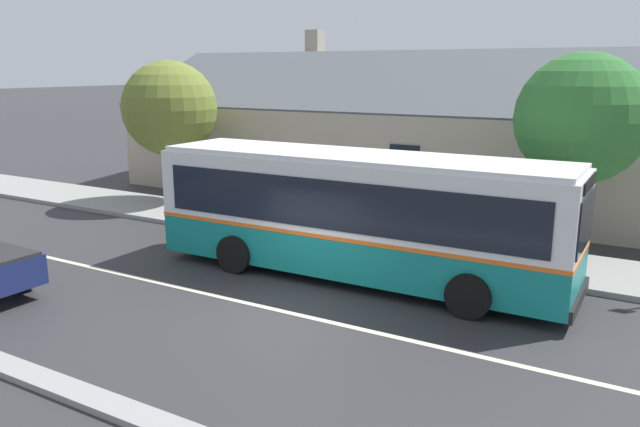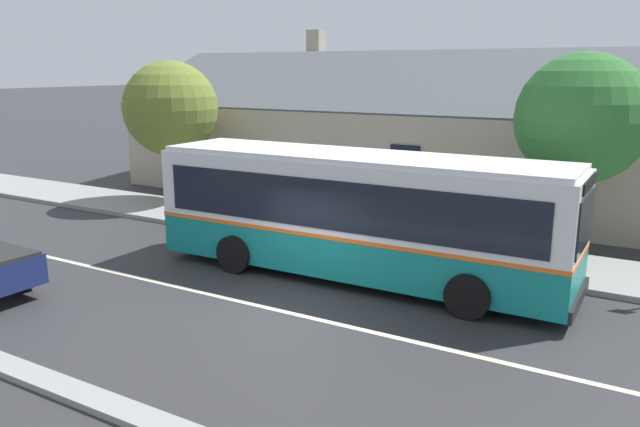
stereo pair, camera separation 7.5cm
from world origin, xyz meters
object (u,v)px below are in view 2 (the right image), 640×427
(transit_bus, at_px, (357,212))
(bike_rack, at_px, (197,196))
(bench_down_street, at_px, (380,231))
(street_tree_secondary, at_px, (172,112))
(street_tree_primary, at_px, (582,120))
(bench_by_building, at_px, (260,210))

(transit_bus, xyz_separation_m, bike_rack, (-8.26, 3.33, -1.02))
(bench_down_street, distance_m, bike_rack, 7.77)
(street_tree_secondary, xyz_separation_m, bike_rack, (1.87, -0.89, -2.90))
(bike_rack, bearing_deg, transit_bus, -21.93)
(transit_bus, relative_size, bike_rack, 9.24)
(street_tree_primary, height_order, street_tree_secondary, street_tree_primary)
(street_tree_secondary, bearing_deg, bench_down_street, -9.82)
(transit_bus, distance_m, bike_rack, 8.97)
(bench_down_street, xyz_separation_m, street_tree_primary, (5.00, 1.61, 3.33))
(bench_down_street, height_order, street_tree_primary, street_tree_primary)
(transit_bus, xyz_separation_m, street_tree_primary, (4.47, 4.17, 2.20))
(transit_bus, bearing_deg, street_tree_secondary, 157.40)
(transit_bus, xyz_separation_m, bench_by_building, (-5.18, 3.00, -1.14))
(bench_by_building, distance_m, street_tree_primary, 10.28)
(street_tree_primary, xyz_separation_m, street_tree_secondary, (-14.59, 0.05, -0.33))
(street_tree_primary, relative_size, street_tree_secondary, 1.02)
(street_tree_secondary, height_order, bike_rack, street_tree_secondary)
(bench_down_street, relative_size, street_tree_secondary, 0.33)
(street_tree_secondary, bearing_deg, transit_bus, -22.60)
(bench_down_street, bearing_deg, street_tree_secondary, 170.18)
(transit_bus, bearing_deg, street_tree_primary, 43.03)
(bench_by_building, height_order, street_tree_secondary, street_tree_secondary)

